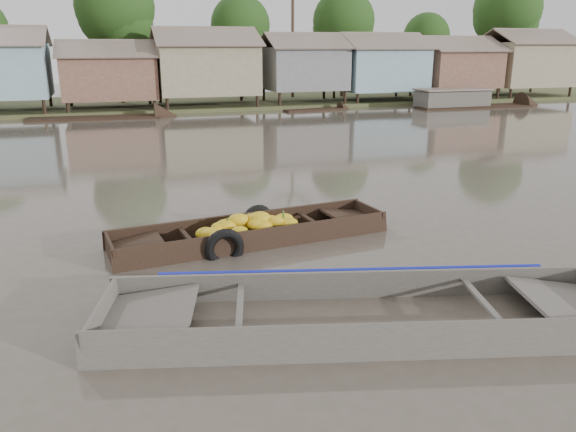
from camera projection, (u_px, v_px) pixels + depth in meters
name	position (u px, v px, depth m)	size (l,w,h in m)	color
ground	(337.00, 267.00, 11.17)	(120.00, 120.00, 0.00)	#4C463A
riverbank	(207.00, 62.00, 40.18)	(120.00, 12.47, 10.22)	#384723
banana_boat	(248.00, 233.00, 12.57)	(6.42, 2.23, 0.89)	black
viewer_boat	(364.00, 320.00, 8.83)	(8.48, 4.11, 0.66)	#47423C
distant_boats	(371.00, 109.00, 36.73)	(49.78, 16.24, 1.38)	black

